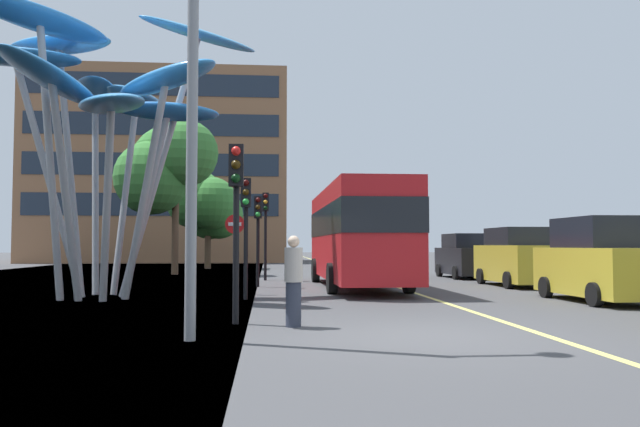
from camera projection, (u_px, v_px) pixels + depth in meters
The scene contains 16 objects.
ground at pixel (382, 338), 10.38m from camera, with size 120.00×240.00×0.10m.
red_bus at pixel (357, 231), 22.28m from camera, with size 2.73×10.74×3.71m.
leaf_sculpture at pixel (100, 85), 18.05m from camera, with size 9.04×9.44×8.72m.
traffic_light_kerb_near at pixel (236, 194), 11.92m from camera, with size 0.28×0.42×3.43m.
traffic_light_kerb_far at pixel (246, 211), 17.23m from camera, with size 0.28×0.42×3.36m.
traffic_light_island_mid at pixel (258, 221), 22.45m from camera, with size 0.28×0.42×3.27m.
traffic_light_opposite at pixel (266, 217), 26.63m from camera, with size 0.28×0.42×3.75m.
car_parked_mid at pixel (599, 262), 16.62m from camera, with size 1.96×4.34×2.25m.
car_parked_far at pixel (518, 258), 22.93m from camera, with size 2.02×4.44×2.15m.
car_side_street at pixel (466, 257), 28.61m from camera, with size 2.02×4.28×2.03m.
street_lamp at pixel (218, 21), 10.10m from camera, with size 1.83×0.44×8.10m.
tree_pavement_near at pixel (166, 165), 32.28m from camera, with size 5.29×4.95×7.91m.
tree_pavement_far at pixel (208, 206), 39.87m from camera, with size 4.84×5.45×6.29m.
pedestrian at pixel (294, 281), 11.51m from camera, with size 0.34×0.34×1.69m.
no_entry_sign at pixel (235, 241), 19.20m from camera, with size 0.60×0.12×2.46m.
backdrop_building at pixel (164, 171), 57.53m from camera, with size 22.34×11.84×16.82m.
Camera 1 is at (-2.59, -10.35, 1.51)m, focal length 34.92 mm.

